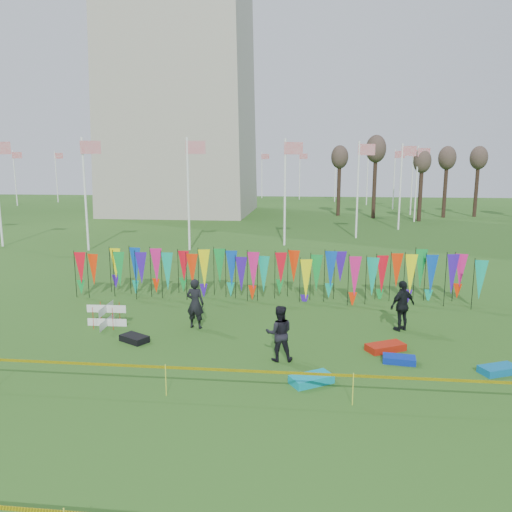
# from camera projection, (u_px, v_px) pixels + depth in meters

# --- Properties ---
(ground) EXTENTS (160.00, 160.00, 0.00)m
(ground) POSITION_uv_depth(u_px,v_px,m) (243.00, 372.00, 15.10)
(ground) COLOR #244D15
(ground) RESTS_ON ground
(flagpole_ring) EXTENTS (57.40, 56.16, 8.00)m
(flagpole_ring) POSITION_uv_depth(u_px,v_px,m) (184.00, 181.00, 62.75)
(flagpole_ring) COLOR white
(flagpole_ring) RESTS_ON ground
(banner_row) EXTENTS (18.64, 0.64, 2.21)m
(banner_row) POSITION_uv_depth(u_px,v_px,m) (273.00, 271.00, 22.95)
(banner_row) COLOR black
(banner_row) RESTS_ON ground
(caution_tape_near) EXTENTS (26.00, 0.02, 0.90)m
(caution_tape_near) POSITION_uv_depth(u_px,v_px,m) (226.00, 371.00, 13.29)
(caution_tape_near) COLOR yellow
(caution_tape_near) RESTS_ON ground
(box_kite) EXTENTS (0.79, 0.79, 0.87)m
(box_kite) POSITION_uv_depth(u_px,v_px,m) (107.00, 316.00, 19.27)
(box_kite) COLOR red
(box_kite) RESTS_ON ground
(person_left) EXTENTS (0.79, 0.64, 1.93)m
(person_left) POSITION_uv_depth(u_px,v_px,m) (195.00, 303.00, 19.02)
(person_left) COLOR black
(person_left) RESTS_ON ground
(person_mid) EXTENTS (0.95, 0.65, 1.82)m
(person_mid) POSITION_uv_depth(u_px,v_px,m) (279.00, 333.00, 15.88)
(person_mid) COLOR black
(person_mid) RESTS_ON ground
(person_right) EXTENTS (1.30, 1.18, 1.94)m
(person_right) POSITION_uv_depth(u_px,v_px,m) (402.00, 306.00, 18.72)
(person_right) COLOR black
(person_right) RESTS_ON ground
(kite_bag_turquoise) EXTENTS (1.35, 1.16, 0.24)m
(kite_bag_turquoise) POSITION_uv_depth(u_px,v_px,m) (311.00, 379.00, 14.34)
(kite_bag_turquoise) COLOR #0B9BB0
(kite_bag_turquoise) RESTS_ON ground
(kite_bag_blue) EXTENTS (1.06, 0.65, 0.21)m
(kite_bag_blue) POSITION_uv_depth(u_px,v_px,m) (399.00, 359.00, 15.83)
(kite_bag_blue) COLOR #0A2AA8
(kite_bag_blue) RESTS_ON ground
(kite_bag_red) EXTENTS (1.43, 1.13, 0.24)m
(kite_bag_red) POSITION_uv_depth(u_px,v_px,m) (385.00, 347.00, 16.84)
(kite_bag_red) COLOR #B61F0C
(kite_bag_red) RESTS_ON ground
(kite_bag_black) EXTENTS (1.15, 1.00, 0.23)m
(kite_bag_black) POSITION_uv_depth(u_px,v_px,m) (134.00, 338.00, 17.68)
(kite_bag_black) COLOR black
(kite_bag_black) RESTS_ON ground
(kite_bag_teal) EXTENTS (1.28, 0.97, 0.22)m
(kite_bag_teal) POSITION_uv_depth(u_px,v_px,m) (499.00, 370.00, 15.04)
(kite_bag_teal) COLOR #0B68A2
(kite_bag_teal) RESTS_ON ground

